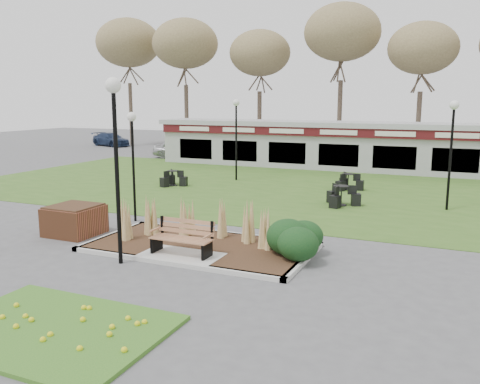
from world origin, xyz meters
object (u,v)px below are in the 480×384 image
at_px(brick_planter, 74,220).
at_px(bistro_set_a, 173,181).
at_px(bistro_set_b, 341,199).
at_px(car_silver, 180,149).
at_px(car_black, 218,144).
at_px(food_pavilion, 344,145).
at_px(lamp_post_far_right, 452,131).
at_px(bistro_set_c, 348,184).
at_px(lamp_post_mid_right, 236,122).
at_px(lamp_post_mid_left, 132,142).
at_px(car_blue, 111,139).
at_px(park_bench, 183,237).
at_px(lamp_post_near_right, 115,130).

height_order(brick_planter, bistro_set_a, brick_planter).
bearing_deg(bistro_set_a, brick_planter, -78.01).
bearing_deg(bistro_set_b, brick_planter, -130.92).
distance_m(car_silver, car_black, 5.39).
xyz_separation_m(food_pavilion, bistro_set_a, (-6.36, -9.72, -1.21)).
height_order(lamp_post_far_right, bistro_set_c, lamp_post_far_right).
height_order(food_pavilion, lamp_post_mid_right, lamp_post_mid_right).
height_order(lamp_post_mid_left, bistro_set_a, lamp_post_mid_left).
relative_size(lamp_post_mid_left, car_blue, 0.91).
xyz_separation_m(park_bench, bistro_set_b, (2.38, 8.57, -0.30)).
relative_size(lamp_post_near_right, car_blue, 1.13).
xyz_separation_m(park_bench, car_silver, (-12.27, 20.75, 0.09)).
relative_size(brick_planter, bistro_set_c, 1.04).
height_order(food_pavilion, bistro_set_c, food_pavilion).
height_order(lamp_post_far_right, car_silver, lamp_post_far_right).
distance_m(lamp_post_far_right, bistro_set_c, 6.04).
xyz_separation_m(park_bench, lamp_post_mid_right, (-4.22, 12.90, 2.52)).
bearing_deg(car_black, brick_planter, -140.65).
bearing_deg(lamp_post_far_right, car_blue, 149.56).
bearing_deg(car_black, park_bench, -132.60).
distance_m(bistro_set_c, car_silver, 16.43).
xyz_separation_m(lamp_post_mid_right, bistro_set_c, (6.07, -0.54, -2.83)).
bearing_deg(lamp_post_mid_right, bistro_set_b, -33.28).
relative_size(lamp_post_far_right, car_silver, 1.06).
relative_size(bistro_set_a, bistro_set_b, 0.93).
xyz_separation_m(lamp_post_near_right, bistro_set_c, (3.13, 13.41, -3.21)).
bearing_deg(park_bench, car_silver, 120.59).
bearing_deg(bistro_set_a, lamp_post_near_right, -65.29).
height_order(brick_planter, car_silver, car_silver).
relative_size(lamp_post_mid_left, car_silver, 0.96).
xyz_separation_m(brick_planter, lamp_post_mid_left, (0.69, 2.29, 2.31)).
distance_m(lamp_post_mid_right, car_black, 15.43).
bearing_deg(brick_planter, lamp_post_mid_right, 89.15).
xyz_separation_m(lamp_post_far_right, bistro_set_c, (-4.47, 2.95, -2.80)).
bearing_deg(lamp_post_mid_left, car_black, 109.32).
bearing_deg(car_silver, lamp_post_mid_left, -158.87).
xyz_separation_m(lamp_post_mid_right, car_blue, (-18.96, 13.85, -2.49)).
height_order(lamp_post_mid_left, bistro_set_b, lamp_post_mid_left).
relative_size(food_pavilion, car_blue, 5.83).
xyz_separation_m(food_pavilion, lamp_post_far_right, (6.33, -10.30, 1.60)).
distance_m(lamp_post_mid_right, bistro_set_c, 6.72).
distance_m(food_pavilion, lamp_post_mid_left, 17.13).
distance_m(lamp_post_mid_left, bistro_set_b, 8.59).
height_order(food_pavilion, lamp_post_far_right, lamp_post_far_right).
bearing_deg(bistro_set_b, park_bench, -105.51).
bearing_deg(brick_planter, bistro_set_a, 101.99).
xyz_separation_m(lamp_post_far_right, car_silver, (-18.60, 11.34, -2.40)).
bearing_deg(lamp_post_mid_left, lamp_post_near_right, -59.28).
height_order(park_bench, lamp_post_near_right, lamp_post_near_right).
relative_size(food_pavilion, lamp_post_far_right, 5.84).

